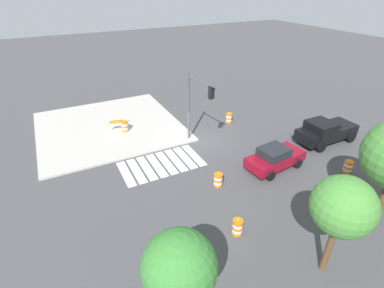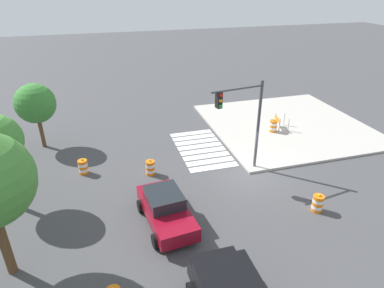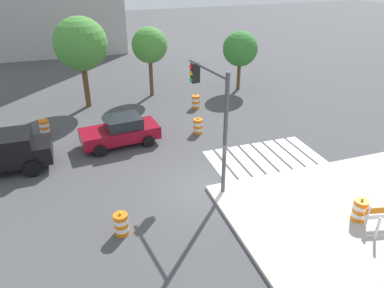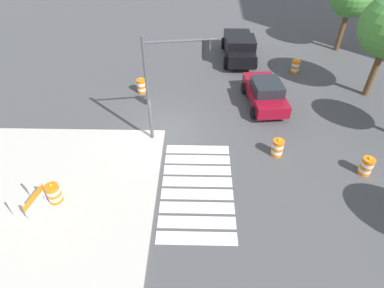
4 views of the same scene
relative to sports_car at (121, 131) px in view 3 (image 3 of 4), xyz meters
name	(u,v)px [view 3 (image 3 of 4)]	position (x,y,z in m)	size (l,w,h in m)	color
ground_plane	(206,189)	(2.93, -5.79, -0.81)	(120.00, 120.00, 0.00)	#474749
crosswalk_stripes	(264,157)	(6.93, -3.99, -0.80)	(5.85, 3.20, 0.02)	silver
sports_car	(121,131)	(0.00, 0.00, 0.00)	(4.47, 2.48, 1.63)	maroon
pickup_truck	(1,153)	(-6.02, -1.02, 0.16)	(5.15, 2.34, 1.92)	black
traffic_barrel_near_corner	(121,224)	(-1.24, -7.63, -0.36)	(0.56, 0.56, 1.02)	orange
traffic_barrel_crosswalk_end	(196,102)	(5.82, 3.88, -0.36)	(0.56, 0.56, 1.02)	orange
traffic_barrel_median_near	(45,127)	(-4.12, 2.77, -0.36)	(0.56, 0.56, 1.02)	orange
traffic_barrel_median_far	(198,126)	(4.60, -0.03, -0.36)	(0.56, 0.56, 1.02)	orange
traffic_barrel_on_sidewalk	(360,210)	(7.90, -10.01, -0.21)	(0.56, 0.56, 1.02)	orange
construction_barricade	(383,216)	(8.35, -10.75, -0.09)	(1.37, 1.02, 1.00)	silver
traffic_light_pole	(212,105)	(3.35, -5.27, 3.10)	(0.78, 3.26, 5.50)	#4C4C51
street_tree_streetside_mid	(150,46)	(3.52, 7.43, 2.95)	(2.58, 2.58, 5.08)	brown
street_tree_streetside_far	(240,49)	(10.33, 6.57, 2.38)	(2.65, 2.65, 4.54)	brown
street_tree_corner_lot	(81,44)	(-1.26, 6.66, 3.54)	(3.54, 3.54, 6.15)	brown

